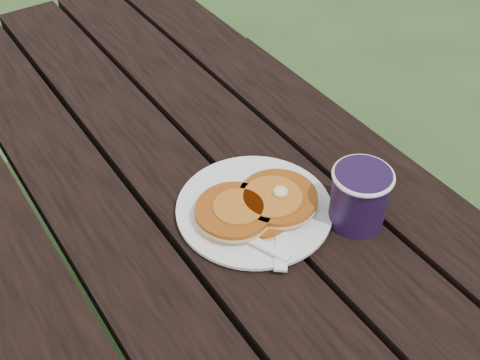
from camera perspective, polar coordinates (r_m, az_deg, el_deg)
picnic_table at (r=1.28m, az=-1.67°, el=-16.12°), size 1.36×1.80×0.75m
plate at (r=0.99m, az=1.35°, el=-2.81°), size 0.29×0.29×0.01m
pancake_stack at (r=0.97m, az=1.68°, el=-2.41°), size 0.20×0.14×0.04m
knife at (r=0.95m, az=4.08°, el=-4.37°), size 0.13×0.15×0.00m
fork at (r=0.92m, az=1.71°, el=-5.97°), size 0.09×0.16×0.01m
coffee_cup at (r=0.95m, az=11.29°, el=-1.34°), size 0.10×0.10×0.10m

